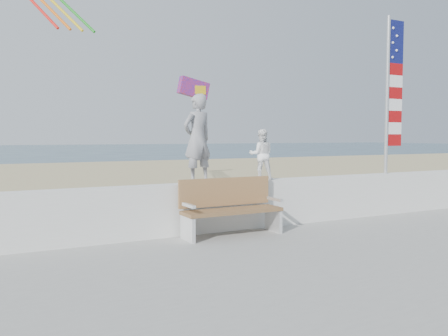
% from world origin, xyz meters
% --- Properties ---
extents(ground, '(220.00, 220.00, 0.00)m').
position_xyz_m(ground, '(0.00, 0.00, 0.00)').
color(ground, '#2B4556').
rests_on(ground, ground).
extents(sand, '(90.00, 40.00, 0.08)m').
position_xyz_m(sand, '(0.00, 9.00, 0.04)').
color(sand, tan).
rests_on(sand, ground).
extents(seawall, '(30.00, 0.35, 0.90)m').
position_xyz_m(seawall, '(0.00, 2.00, 0.63)').
color(seawall, silver).
rests_on(seawall, boardwalk).
extents(adult, '(0.66, 0.51, 1.60)m').
position_xyz_m(adult, '(-0.23, 2.00, 1.88)').
color(adult, gray).
rests_on(adult, seawall).
extents(child, '(0.59, 0.54, 0.98)m').
position_xyz_m(child, '(1.12, 2.00, 1.57)').
color(child, white).
rests_on(child, seawall).
extents(bench, '(1.80, 0.57, 1.00)m').
position_xyz_m(bench, '(0.18, 1.55, 0.69)').
color(bench, brown).
rests_on(bench, boardwalk).
extents(flag, '(0.50, 0.08, 3.50)m').
position_xyz_m(flag, '(4.54, 2.00, 2.99)').
color(flag, silver).
rests_on(flag, seawall).
extents(parafoil_kite, '(0.88, 0.24, 0.60)m').
position_xyz_m(parafoil_kite, '(1.40, 5.76, 3.18)').
color(parafoil_kite, red).
rests_on(parafoil_kite, ground).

